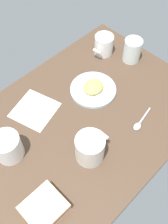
{
  "coord_description": "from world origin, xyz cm",
  "views": [
    {
      "loc": [
        38.81,
        38.51,
        83.88
      ],
      "look_at": [
        0.0,
        0.0,
        5.0
      ],
      "focal_mm": 42.66,
      "sensor_mm": 36.0,
      "label": 1
    }
  ],
  "objects": [
    {
      "name": "sandwich_main",
      "position": [
        32.08,
        15.46,
        4.2
      ],
      "size": [
        11.83,
        10.67,
        4.4
      ],
      "color": "beige",
      "rests_on": "tabletop"
    },
    {
      "name": "tabletop",
      "position": [
        0.0,
        0.0,
        1.0
      ],
      "size": [
        90.0,
        64.0,
        2.0
      ],
      "primitive_type": "cube",
      "color": "#4C3828",
      "rests_on": "ground"
    },
    {
      "name": "plate_of_food",
      "position": [
        -11.4,
        -6.24,
        3.18
      ],
      "size": [
        18.15,
        18.15,
        4.05
      ],
      "color": "silver",
      "rests_on": "tabletop"
    },
    {
      "name": "coffee_mug_spare",
      "position": [
        9.78,
        12.37,
        7.31
      ],
      "size": [
        11.95,
        9.57,
        10.34
      ],
      "color": "silver",
      "rests_on": "tabletop"
    },
    {
      "name": "coffee_mug_black",
      "position": [
        28.07,
        -7.05,
        6.87
      ],
      "size": [
        11.74,
        9.72,
        9.46
      ],
      "color": "white",
      "rests_on": "tabletop"
    },
    {
      "name": "paper_napkin",
      "position": [
        10.99,
        -15.22,
        2.15
      ],
      "size": [
        18.26,
        18.26,
        0.3
      ],
      "primitive_type": "cube",
      "rotation": [
        0.0,
        0.0,
        0.28
      ],
      "color": "white",
      "rests_on": "tabletop"
    },
    {
      "name": "glass_of_milk",
      "position": [
        -35.71,
        -6.9,
        6.47
      ],
      "size": [
        7.42,
        7.42,
        10.05
      ],
      "color": "silver",
      "rests_on": "tabletop"
    },
    {
      "name": "spoon",
      "position": [
        -12.4,
        16.42,
        2.38
      ],
      "size": [
        11.84,
        3.47,
        0.8
      ],
      "color": "silver",
      "rests_on": "tabletop"
    },
    {
      "name": "coffee_mug_milky",
      "position": [
        -30.41,
        -18.17,
        6.45
      ],
      "size": [
        10.29,
        8.01,
        8.63
      ],
      "color": "white",
      "rests_on": "tabletop"
    }
  ]
}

